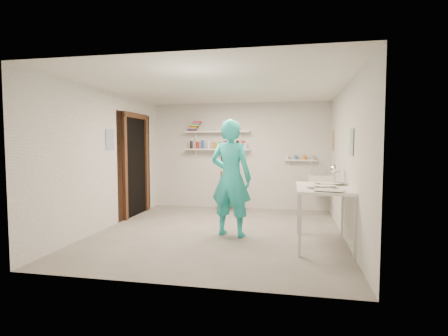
% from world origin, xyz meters
% --- Properties ---
extents(floor, '(4.00, 4.50, 0.02)m').
position_xyz_m(floor, '(0.00, 0.00, -0.01)').
color(floor, slate).
rests_on(floor, ground).
extents(ceiling, '(4.00, 4.50, 0.02)m').
position_xyz_m(ceiling, '(0.00, 0.00, 2.41)').
color(ceiling, silver).
rests_on(ceiling, wall_back).
extents(wall_back, '(4.00, 0.02, 2.40)m').
position_xyz_m(wall_back, '(0.00, 2.26, 1.20)').
color(wall_back, silver).
rests_on(wall_back, ground).
extents(wall_front, '(4.00, 0.02, 2.40)m').
position_xyz_m(wall_front, '(0.00, -2.26, 1.20)').
color(wall_front, silver).
rests_on(wall_front, ground).
extents(wall_left, '(0.02, 4.50, 2.40)m').
position_xyz_m(wall_left, '(-2.01, 0.00, 1.20)').
color(wall_left, silver).
rests_on(wall_left, ground).
extents(wall_right, '(0.02, 4.50, 2.40)m').
position_xyz_m(wall_right, '(2.01, 0.00, 1.20)').
color(wall_right, silver).
rests_on(wall_right, ground).
extents(doorway_recess, '(0.02, 0.90, 2.00)m').
position_xyz_m(doorway_recess, '(-1.99, 1.05, 1.00)').
color(doorway_recess, black).
rests_on(doorway_recess, wall_left).
extents(corridor_box, '(1.40, 1.50, 2.10)m').
position_xyz_m(corridor_box, '(-2.70, 1.05, 1.05)').
color(corridor_box, brown).
rests_on(corridor_box, ground).
extents(door_lintel, '(0.06, 1.05, 0.10)m').
position_xyz_m(door_lintel, '(-1.97, 1.05, 2.05)').
color(door_lintel, brown).
rests_on(door_lintel, wall_left).
extents(door_jamb_near, '(0.06, 0.10, 2.00)m').
position_xyz_m(door_jamb_near, '(-1.97, 0.55, 1.00)').
color(door_jamb_near, brown).
rests_on(door_jamb_near, ground).
extents(door_jamb_far, '(0.06, 0.10, 2.00)m').
position_xyz_m(door_jamb_far, '(-1.97, 1.55, 1.00)').
color(door_jamb_far, brown).
rests_on(door_jamb_far, ground).
extents(shelf_lower, '(1.50, 0.22, 0.03)m').
position_xyz_m(shelf_lower, '(-0.50, 2.13, 1.35)').
color(shelf_lower, white).
rests_on(shelf_lower, wall_back).
extents(shelf_upper, '(1.50, 0.22, 0.03)m').
position_xyz_m(shelf_upper, '(-0.50, 2.13, 1.75)').
color(shelf_upper, white).
rests_on(shelf_upper, wall_back).
extents(ledge_shelf, '(0.70, 0.14, 0.03)m').
position_xyz_m(ledge_shelf, '(1.35, 2.17, 1.12)').
color(ledge_shelf, white).
rests_on(ledge_shelf, wall_back).
extents(poster_left, '(0.01, 0.28, 0.36)m').
position_xyz_m(poster_left, '(-1.99, 0.05, 1.55)').
color(poster_left, '#334C7F').
rests_on(poster_left, wall_left).
extents(poster_right_a, '(0.01, 0.34, 0.42)m').
position_xyz_m(poster_right_a, '(1.99, 1.80, 1.55)').
color(poster_right_a, '#995933').
rests_on(poster_right_a, wall_right).
extents(poster_right_b, '(0.01, 0.30, 0.38)m').
position_xyz_m(poster_right_b, '(1.99, -0.55, 1.50)').
color(poster_right_b, '#3F724C').
rests_on(poster_right_b, wall_right).
extents(belfast_sink, '(0.48, 0.60, 0.30)m').
position_xyz_m(belfast_sink, '(1.75, 1.70, 0.70)').
color(belfast_sink, white).
rests_on(belfast_sink, wall_right).
extents(man, '(0.76, 0.59, 1.86)m').
position_xyz_m(man, '(0.23, -0.18, 0.93)').
color(man, '#27C4BE').
rests_on(man, ground).
extents(wall_clock, '(0.33, 0.11, 0.33)m').
position_xyz_m(wall_clock, '(0.18, 0.03, 1.24)').
color(wall_clock, beige).
rests_on(wall_clock, man).
extents(wooden_chair, '(0.52, 0.51, 0.94)m').
position_xyz_m(wooden_chair, '(-0.15, 1.83, 0.47)').
color(wooden_chair, brown).
rests_on(wooden_chair, ground).
extents(work_table, '(0.77, 1.29, 0.86)m').
position_xyz_m(work_table, '(1.64, -0.45, 0.43)').
color(work_table, white).
rests_on(work_table, ground).
extents(desk_lamp, '(0.16, 0.16, 0.16)m').
position_xyz_m(desk_lamp, '(1.85, 0.07, 1.08)').
color(desk_lamp, white).
rests_on(desk_lamp, work_table).
extents(spray_cans, '(1.32, 0.06, 0.17)m').
position_xyz_m(spray_cans, '(-0.50, 2.13, 1.45)').
color(spray_cans, black).
rests_on(spray_cans, shelf_lower).
extents(book_stack, '(0.32, 0.14, 0.22)m').
position_xyz_m(book_stack, '(-1.03, 2.13, 1.88)').
color(book_stack, red).
rests_on(book_stack, shelf_upper).
extents(ledge_pots, '(0.48, 0.07, 0.09)m').
position_xyz_m(ledge_pots, '(1.35, 2.17, 1.18)').
color(ledge_pots, silver).
rests_on(ledge_pots, ledge_shelf).
extents(papers, '(0.30, 0.22, 0.03)m').
position_xyz_m(papers, '(1.64, -0.45, 0.87)').
color(papers, silver).
rests_on(papers, work_table).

